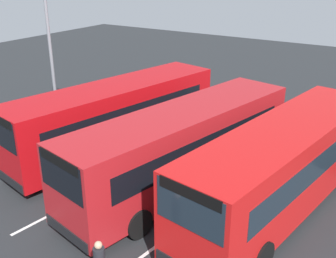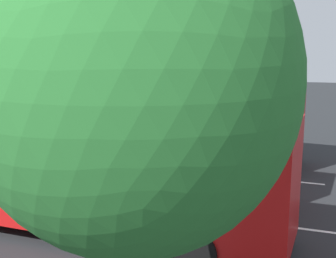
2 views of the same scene
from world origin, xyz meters
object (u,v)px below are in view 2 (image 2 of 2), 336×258
at_px(street_lamp, 188,41).
at_px(bus_center_left, 106,133).
at_px(bus_far_left, 167,112).
at_px(depot_tree, 129,83).
at_px(bus_center_right, 80,164).

bearing_deg(street_lamp, bus_center_left, -4.89).
xyz_separation_m(bus_far_left, depot_tree, (-2.29, 13.59, 2.77)).
height_order(street_lamp, depot_tree, street_lamp).
height_order(bus_center_left, depot_tree, depot_tree).
bearing_deg(bus_center_right, depot_tree, 126.75).
distance_m(bus_center_left, bus_center_right, 3.80).
bearing_deg(bus_center_right, bus_center_left, -72.59).
xyz_separation_m(bus_center_left, bus_center_right, (-0.56, 3.76, 0.00)).
distance_m(bus_far_left, depot_tree, 14.06).
bearing_deg(depot_tree, bus_far_left, -80.44).
distance_m(street_lamp, depot_tree, 17.60).
xyz_separation_m(bus_far_left, street_lamp, (-0.23, -3.89, 2.79)).
bearing_deg(bus_center_right, street_lamp, -85.14).
height_order(bus_far_left, bus_center_left, same).
xyz_separation_m(bus_far_left, bus_center_left, (1.19, 4.30, 0.00)).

